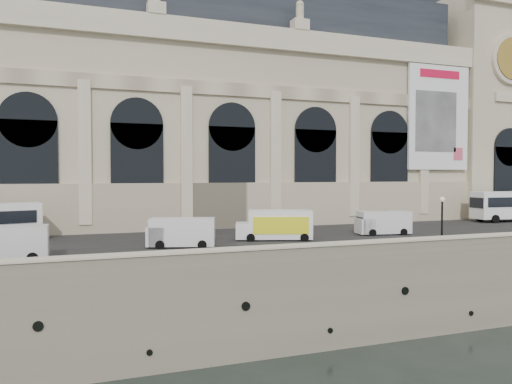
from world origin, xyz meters
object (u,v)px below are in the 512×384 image
van_a (0,244)px  van_b (178,233)px  van_c (381,223)px  lamp_right (442,223)px  box_truck (276,225)px

van_a → van_b: bearing=12.2°
van_c → lamp_right: 9.07m
van_a → van_c: 32.90m
van_b → lamp_right: 21.11m
van_a → lamp_right: size_ratio=1.33×
van_b → van_c: (20.15, 1.55, -0.04)m
van_a → van_b: (12.47, 2.70, -0.02)m
box_truck → lamp_right: size_ratio=1.72×
van_b → box_truck: 9.12m
lamp_right → van_c: bearing=87.3°
box_truck → lamp_right: (10.71, -8.80, 0.68)m
van_c → van_a: bearing=-172.6°
van_b → van_c: size_ratio=1.05×
box_truck → lamp_right: lamp_right is taller
van_b → box_truck: box_truck is taller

